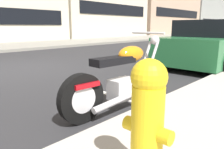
{
  "coord_description": "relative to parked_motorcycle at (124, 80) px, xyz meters",
  "views": [
    {
      "loc": [
        -2.72,
        -6.16,
        1.2
      ],
      "look_at": [
        -0.28,
        -3.88,
        0.46
      ],
      "focal_mm": 35.06,
      "sensor_mm": 36.0,
      "label": 1
    }
  ],
  "objects": [
    {
      "name": "fire_hydrant",
      "position": [
        -1.22,
        -1.23,
        0.17
      ],
      "size": [
        0.24,
        0.36,
        0.86
      ],
      "color": "gold",
      "rests_on": "sidewalk_near_curb"
    },
    {
      "name": "car_opposite_curb",
      "position": [
        22.2,
        8.05,
        0.23
      ],
      "size": [
        4.59,
        1.95,
        1.39
      ],
      "rotation": [
        0.0,
        0.0,
        3.1
      ],
      "color": "silver",
      "rests_on": "ground"
    },
    {
      "name": "sidewalk_far_curb",
      "position": [
        12.34,
        11.1,
        -0.36
      ],
      "size": [
        120.0,
        5.0,
        0.14
      ],
      "primitive_type": "cube",
      "color": "gray",
      "rests_on": "ground"
    },
    {
      "name": "parked_car_across_street",
      "position": [
        4.87,
        0.47,
        0.23
      ],
      "size": [
        4.32,
        1.87,
        1.38
      ],
      "rotation": [
        0.0,
        0.0,
        0.0
      ],
      "color": "#236638",
      "rests_on": "ground"
    },
    {
      "name": "parking_stall_stripe",
      "position": [
        0.34,
        0.35,
        -0.42
      ],
      "size": [
        0.12,
        2.2,
        0.01
      ],
      "primitive_type": "cube",
      "color": "silver",
      "rests_on": "ground"
    },
    {
      "name": "townhouse_mid_block",
      "position": [
        43.67,
        18.67,
        4.17
      ],
      "size": [
        14.37,
        10.61,
        9.19
      ],
      "color": "#939993",
      "rests_on": "ground"
    },
    {
      "name": "parked_motorcycle",
      "position": [
        0.0,
        0.0,
        0.0
      ],
      "size": [
        2.1,
        0.62,
        1.12
      ],
      "rotation": [
        0.0,
        0.0,
        -0.07
      ],
      "color": "black",
      "rests_on": "ground"
    },
    {
      "name": "ground_plane",
      "position": [
        0.34,
        4.17,
        -0.43
      ],
      "size": [
        260.0,
        260.0,
        0.0
      ],
      "primitive_type": "plane",
      "color": "#28282B"
    }
  ]
}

